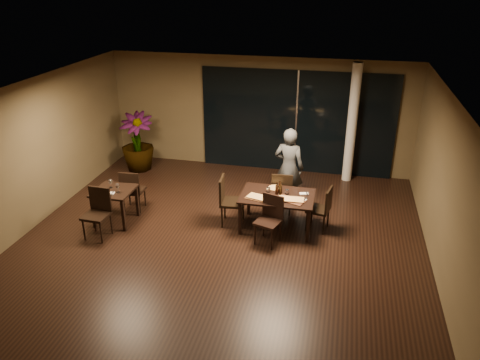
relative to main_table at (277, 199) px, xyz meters
name	(u,v)px	position (x,y,z in m)	size (l,w,h in m)	color
ground	(221,241)	(-1.00, -0.80, -0.68)	(8.00, 8.00, 0.00)	black
wall_back	(259,113)	(-1.00, 3.25, 0.82)	(8.00, 0.10, 3.00)	brown
wall_front	(125,314)	(-1.00, -4.85, 0.82)	(8.00, 0.10, 3.00)	brown
wall_left	(29,155)	(-5.05, -0.80, 0.82)	(0.10, 8.00, 3.00)	brown
wall_right	(450,193)	(3.05, -0.80, 0.82)	(0.10, 8.00, 3.00)	brown
ceiling	(218,92)	(-1.00, -0.80, 2.34)	(8.00, 8.00, 0.04)	silver
window_panel	(296,122)	(0.00, 3.16, 0.67)	(5.00, 0.06, 2.70)	black
column	(352,124)	(1.40, 2.85, 0.82)	(0.24, 0.24, 3.00)	silver
main_table	(277,199)	(0.00, 0.00, 0.00)	(1.50, 1.00, 0.75)	black
side_table	(114,195)	(-3.40, -0.50, -0.05)	(0.80, 0.80, 0.75)	black
chair_main_far	(282,191)	(0.01, 0.66, -0.13)	(0.49, 0.49, 0.98)	black
chair_main_near	(270,217)	(-0.06, -0.57, -0.13)	(0.57, 0.57, 0.98)	black
chair_main_left	(228,198)	(-1.03, -0.05, -0.08)	(0.54, 0.54, 1.06)	black
chair_main_right	(322,207)	(0.92, 0.11, -0.14)	(0.52, 0.52, 0.95)	black
chair_side_far	(132,189)	(-3.25, 0.03, -0.13)	(0.49, 0.49, 0.97)	black
chair_side_near	(98,210)	(-3.47, -1.09, -0.10)	(0.50, 0.50, 1.02)	black
diner	(289,168)	(0.09, 1.10, 0.25)	(0.63, 0.42, 1.85)	#303335
potted_plant	(137,142)	(-4.12, 2.32, 0.11)	(0.85, 0.85, 1.56)	#23501A
pizza_board_left	(260,198)	(-0.32, -0.23, 0.08)	(0.58, 0.29, 0.01)	#4E2E19
pizza_board_right	(291,200)	(0.29, -0.18, 0.08)	(0.56, 0.28, 0.01)	#3F2114
oblong_pizza_left	(260,198)	(-0.32, -0.23, 0.10)	(0.49, 0.23, 0.02)	maroon
oblong_pizza_right	(291,199)	(0.29, -0.18, 0.10)	(0.50, 0.23, 0.02)	maroon
round_pizza	(275,188)	(-0.10, 0.32, 0.08)	(0.28, 0.28, 0.01)	#AF1B13
bottle_a	(277,188)	(-0.03, 0.05, 0.21)	(0.06, 0.06, 0.27)	black
bottle_b	(281,188)	(0.05, 0.06, 0.22)	(0.06, 0.06, 0.28)	black
bottle_c	(280,187)	(0.02, 0.12, 0.21)	(0.06, 0.06, 0.28)	black
tumbler_left	(268,190)	(-0.21, 0.12, 0.12)	(0.08, 0.08, 0.10)	white
tumbler_right	(287,192)	(0.18, 0.10, 0.12)	(0.08, 0.08, 0.10)	white
napkin_near	(302,199)	(0.51, -0.09, 0.08)	(0.18, 0.10, 0.01)	white
napkin_far	(304,194)	(0.52, 0.18, 0.08)	(0.18, 0.10, 0.01)	silver
wine_glass_a	(111,184)	(-3.51, -0.41, 0.17)	(0.08, 0.08, 0.19)	white
wine_glass_b	(118,188)	(-3.25, -0.59, 0.17)	(0.09, 0.09, 0.19)	white
side_napkin	(110,193)	(-3.39, -0.67, 0.08)	(0.18, 0.11, 0.01)	silver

